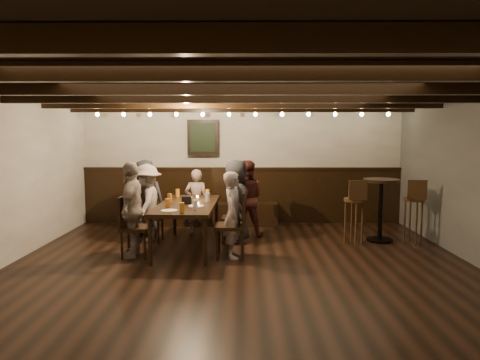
{
  "coord_description": "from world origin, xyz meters",
  "views": [
    {
      "loc": [
        0.04,
        -5.27,
        1.8
      ],
      "look_at": [
        -0.03,
        1.3,
        1.11
      ],
      "focal_mm": 32.0,
      "sensor_mm": 36.0,
      "label": 1
    }
  ],
  "objects_px": {
    "bar_stool_left": "(354,220)",
    "person_right_far": "(234,215)",
    "dining_table": "(187,207)",
    "person_bench_left": "(145,198)",
    "person_left_near": "(147,203)",
    "chair_right_near": "(234,227)",
    "person_left_far": "(132,209)",
    "chair_left_near": "(150,226)",
    "person_right_near": "(236,201)",
    "high_top_table": "(381,200)",
    "chair_left_far": "(135,238)",
    "chair_right_far": "(232,237)",
    "bar_stool_right": "(413,220)",
    "person_bench_centre": "(196,202)",
    "person_bench_right": "(246,198)"
  },
  "relations": [
    {
      "from": "bar_stool_left",
      "to": "person_right_far",
      "type": "bearing_deg",
      "value": -162.68
    },
    {
      "from": "dining_table",
      "to": "person_bench_left",
      "type": "xyz_separation_m",
      "value": [
        -0.88,
        0.92,
        0.02
      ]
    },
    {
      "from": "person_left_near",
      "to": "bar_stool_left",
      "type": "relative_size",
      "value": 1.22
    },
    {
      "from": "chair_right_near",
      "to": "person_left_far",
      "type": "bearing_deg",
      "value": 121.51
    },
    {
      "from": "person_left_near",
      "to": "bar_stool_left",
      "type": "xyz_separation_m",
      "value": [
        3.45,
        -0.14,
        -0.26
      ]
    },
    {
      "from": "person_left_near",
      "to": "chair_left_near",
      "type": "bearing_deg",
      "value": 90.0
    },
    {
      "from": "person_right_near",
      "to": "chair_right_near",
      "type": "bearing_deg",
      "value": 90.0
    },
    {
      "from": "person_right_near",
      "to": "high_top_table",
      "type": "relative_size",
      "value": 1.3
    },
    {
      "from": "chair_left_near",
      "to": "bar_stool_left",
      "type": "distance_m",
      "value": 3.42
    },
    {
      "from": "chair_left_far",
      "to": "person_bench_left",
      "type": "distance_m",
      "value": 1.42
    },
    {
      "from": "person_bench_left",
      "to": "person_left_far",
      "type": "xyz_separation_m",
      "value": [
        0.12,
        -1.35,
        0.02
      ]
    },
    {
      "from": "chair_right_far",
      "to": "bar_stool_right",
      "type": "bearing_deg",
      "value": -73.08
    },
    {
      "from": "dining_table",
      "to": "person_left_far",
      "type": "relative_size",
      "value": 1.38
    },
    {
      "from": "chair_left_near",
      "to": "person_left_near",
      "type": "height_order",
      "value": "person_left_near"
    },
    {
      "from": "person_right_far",
      "to": "dining_table",
      "type": "bearing_deg",
      "value": 59.04
    },
    {
      "from": "high_top_table",
      "to": "bar_stool_right",
      "type": "height_order",
      "value": "bar_stool_right"
    },
    {
      "from": "person_bench_centre",
      "to": "person_right_far",
      "type": "bearing_deg",
      "value": 116.57
    },
    {
      "from": "chair_left_far",
      "to": "person_bench_centre",
      "type": "xyz_separation_m",
      "value": [
        0.75,
        1.48,
        0.32
      ]
    },
    {
      "from": "person_bench_right",
      "to": "person_right_near",
      "type": "distance_m",
      "value": 0.47
    },
    {
      "from": "dining_table",
      "to": "chair_right_far",
      "type": "height_order",
      "value": "chair_right_far"
    },
    {
      "from": "chair_left_near",
      "to": "person_right_far",
      "type": "bearing_deg",
      "value": 58.49
    },
    {
      "from": "bar_stool_left",
      "to": "person_right_near",
      "type": "bearing_deg",
      "value": 172.23
    },
    {
      "from": "bar_stool_right",
      "to": "chair_left_far",
      "type": "bearing_deg",
      "value": -162.07
    },
    {
      "from": "person_bench_left",
      "to": "bar_stool_left",
      "type": "distance_m",
      "value": 3.65
    },
    {
      "from": "dining_table",
      "to": "person_left_near",
      "type": "bearing_deg",
      "value": 149.04
    },
    {
      "from": "dining_table",
      "to": "chair_right_far",
      "type": "bearing_deg",
      "value": -31.98
    },
    {
      "from": "chair_left_near",
      "to": "person_right_near",
      "type": "bearing_deg",
      "value": 90.0
    },
    {
      "from": "person_right_near",
      "to": "person_right_far",
      "type": "distance_m",
      "value": 0.9
    },
    {
      "from": "chair_right_far",
      "to": "person_left_near",
      "type": "bearing_deg",
      "value": 58.53
    },
    {
      "from": "chair_right_far",
      "to": "person_right_far",
      "type": "bearing_deg",
      "value": -90.0
    },
    {
      "from": "chair_left_far",
      "to": "person_right_far",
      "type": "relative_size",
      "value": 0.71
    },
    {
      "from": "dining_table",
      "to": "person_right_far",
      "type": "distance_m",
      "value": 0.88
    },
    {
      "from": "chair_right_near",
      "to": "high_top_table",
      "type": "bearing_deg",
      "value": -86.52
    },
    {
      "from": "chair_right_near",
      "to": "chair_right_far",
      "type": "distance_m",
      "value": 0.9
    },
    {
      "from": "chair_right_near",
      "to": "chair_right_far",
      "type": "height_order",
      "value": "chair_right_far"
    },
    {
      "from": "person_right_far",
      "to": "chair_right_near",
      "type": "bearing_deg",
      "value": 2.02
    },
    {
      "from": "dining_table",
      "to": "person_right_far",
      "type": "bearing_deg",
      "value": -30.96
    },
    {
      "from": "chair_left_far",
      "to": "person_right_near",
      "type": "relative_size",
      "value": 0.65
    },
    {
      "from": "dining_table",
      "to": "high_top_table",
      "type": "bearing_deg",
      "value": 10.65
    },
    {
      "from": "chair_right_far",
      "to": "bar_stool_left",
      "type": "height_order",
      "value": "bar_stool_left"
    },
    {
      "from": "person_left_far",
      "to": "bar_stool_left",
      "type": "relative_size",
      "value": 1.31
    },
    {
      "from": "person_bench_centre",
      "to": "bar_stool_right",
      "type": "height_order",
      "value": "person_bench_centre"
    },
    {
      "from": "person_bench_right",
      "to": "high_top_table",
      "type": "distance_m",
      "value": 2.32
    },
    {
      "from": "person_left_near",
      "to": "chair_right_near",
      "type": "bearing_deg",
      "value": 90.0
    },
    {
      "from": "chair_left_far",
      "to": "person_left_far",
      "type": "xyz_separation_m",
      "value": [
        -0.03,
        0.0,
        0.43
      ]
    },
    {
      "from": "dining_table",
      "to": "person_right_far",
      "type": "height_order",
      "value": "person_right_far"
    },
    {
      "from": "chair_left_near",
      "to": "bar_stool_left",
      "type": "bearing_deg",
      "value": 88.88
    },
    {
      "from": "bar_stool_left",
      "to": "bar_stool_right",
      "type": "relative_size",
      "value": 1.0
    },
    {
      "from": "person_bench_left",
      "to": "person_left_near",
      "type": "distance_m",
      "value": 0.47
    },
    {
      "from": "chair_left_far",
      "to": "person_bench_centre",
      "type": "height_order",
      "value": "person_bench_centre"
    }
  ]
}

